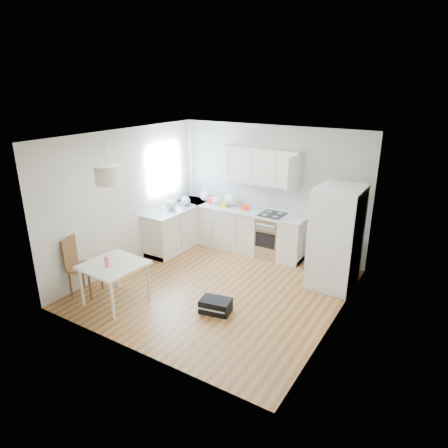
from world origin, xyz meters
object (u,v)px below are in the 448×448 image
Objects in this scene: dining_chair at (84,266)px; gym_bag at (216,306)px; refrigerator at (337,238)px; dining_table at (114,268)px.

gym_bag is (2.26, 0.67, -0.41)m from dining_chair.
refrigerator is 1.76× the size of dining_chair.
dining_chair is at bearing -172.12° from dining_table.
gym_bag is at bearing -124.87° from refrigerator.
dining_chair is 2.15× the size of gym_bag.
dining_chair is at bearing -144.43° from refrigerator.
dining_table is at bearing -169.68° from gym_bag.
refrigerator is 1.92× the size of dining_table.
dining_chair is (-0.67, -0.05, -0.11)m from dining_table.
dining_table is at bearing -139.16° from refrigerator.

